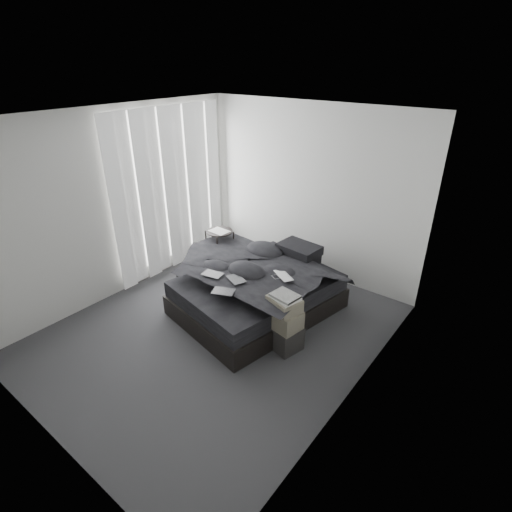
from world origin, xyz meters
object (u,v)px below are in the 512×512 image
Objects in this scene: side_stand at (220,253)px; bed at (257,301)px; box_lower at (284,336)px; laptop at (280,271)px.

bed is at bearing -22.17° from side_stand.
bed is at bearing 150.02° from box_lower.
laptop reaches higher than side_stand.
side_stand is 1.99m from box_lower.
laptop reaches higher than bed.
side_stand is 1.86× the size of box_lower.
laptop is 1.56m from side_stand.
box_lower is at bearing -18.92° from bed.
box_lower is (0.34, -0.39, -0.59)m from laptop.
side_stand is at bearing 154.57° from box_lower.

